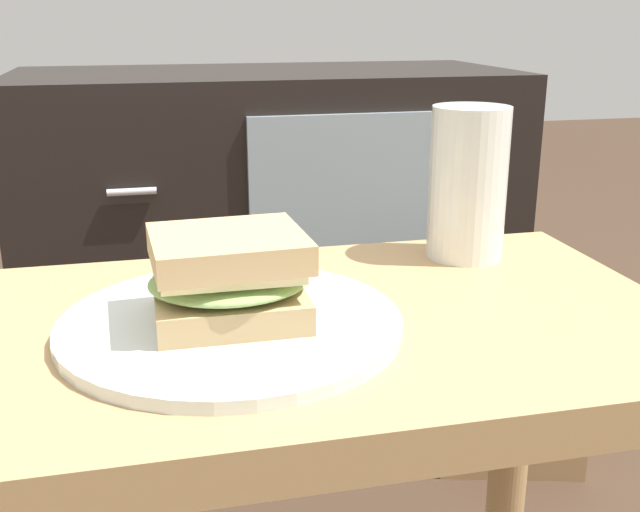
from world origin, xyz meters
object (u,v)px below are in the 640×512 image
(sandwich_front, at_px, (229,277))
(beer_glass, at_px, (468,185))
(paper_bag, at_px, (512,374))
(tv_cabinet, at_px, (269,216))
(plate, at_px, (231,324))

(sandwich_front, relative_size, beer_glass, 0.82)
(sandwich_front, xyz_separation_m, beer_glass, (0.25, 0.13, 0.03))
(beer_glass, xyz_separation_m, paper_bag, (0.23, 0.31, -0.38))
(tv_cabinet, distance_m, plate, 0.99)
(sandwich_front, bearing_deg, beer_glass, 28.02)
(sandwich_front, bearing_deg, plate, 90.00)
(plate, height_order, sandwich_front, sandwich_front)
(tv_cabinet, xyz_separation_m, beer_glass, (0.06, -0.83, 0.24))
(tv_cabinet, relative_size, plate, 3.69)
(beer_glass, relative_size, paper_bag, 0.48)
(tv_cabinet, relative_size, sandwich_front, 8.03)
(tv_cabinet, relative_size, paper_bag, 3.13)
(tv_cabinet, height_order, beer_glass, beer_glass)
(beer_glass, distance_m, paper_bag, 0.55)
(plate, bearing_deg, sandwich_front, -90.00)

